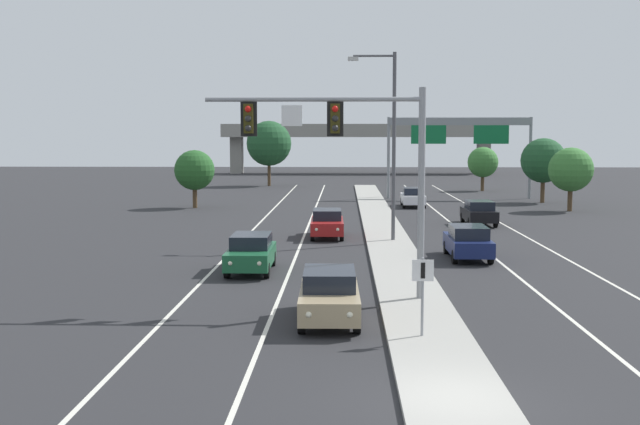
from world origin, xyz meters
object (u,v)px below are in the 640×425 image
object	(u,v)px
car_receding_black	(479,212)
tree_far_right_a	(543,161)
car_oncoming_red	(327,223)
tree_far_left_c	(269,143)
tree_far_right_c	(571,170)
tree_far_left_a	(194,170)
car_receding_white	(413,197)
median_sign_post	(423,285)
overhead_signal_mast	(351,147)
street_lamp_median	(390,135)
car_oncoming_green	(251,252)
car_oncoming_tan	(329,295)
highway_sign_gantry	(460,132)
tree_far_right_b	(483,162)
car_receding_navy	(468,242)

from	to	relation	value
car_receding_black	tree_far_right_a	distance (m)	19.35
car_oncoming_red	tree_far_left_c	size ratio (longest dim) A/B	0.60
tree_far_right_c	tree_far_left_a	xyz separation A→B (m)	(-29.30, 1.80, -0.16)
car_oncoming_red	car_receding_white	bearing A→B (deg)	71.23
median_sign_post	car_receding_white	world-z (taller)	median_sign_post
tree_far_left_c	tree_far_right_a	world-z (taller)	tree_far_left_c
overhead_signal_mast	median_sign_post	world-z (taller)	overhead_signal_mast
street_lamp_median	tree_far_right_c	size ratio (longest dim) A/B	2.05
tree_far_left_a	tree_far_right_a	size ratio (longest dim) A/B	0.83
median_sign_post	tree_far_left_c	xyz separation A→B (m)	(-10.91, 68.19, 3.34)
car_receding_white	car_oncoming_green	bearing A→B (deg)	-107.33
car_receding_white	median_sign_post	bearing A→B (deg)	-94.72
car_oncoming_tan	car_receding_white	distance (m)	39.75
car_oncoming_green	tree_far_left_c	xyz separation A→B (m)	(-4.79, 57.22, 4.11)
car_oncoming_green	tree_far_right_a	world-z (taller)	tree_far_right_a
car_oncoming_green	tree_far_left_c	distance (m)	57.57
car_oncoming_red	highway_sign_gantry	distance (m)	30.81
highway_sign_gantry	tree_far_right_c	world-z (taller)	highway_sign_gantry
car_receding_black	highway_sign_gantry	bearing A→B (deg)	85.05
car_oncoming_green	tree_far_left_c	size ratio (longest dim) A/B	0.59
car_receding_black	tree_far_right_a	world-z (taller)	tree_far_right_a
car_receding_white	car_receding_black	bearing A→B (deg)	-76.26
car_oncoming_green	tree_far_right_a	xyz separation A→B (m)	(21.13, 34.99, 2.83)
tree_far_right_b	street_lamp_median	bearing A→B (deg)	-106.81
car_receding_white	tree_far_right_c	xyz separation A→B (m)	(11.72, -3.28, 2.37)
street_lamp_median	car_oncoming_red	xyz separation A→B (m)	(-3.39, 2.01, -4.97)
car_oncoming_tan	tree_far_right_b	size ratio (longest dim) A/B	0.97
tree_far_right_c	tree_far_right_b	bearing A→B (deg)	96.93
tree_far_right_c	car_receding_white	bearing A→B (deg)	164.36
tree_far_right_a	tree_far_left_a	bearing A→B (deg)	-168.63
highway_sign_gantry	tree_far_left_a	world-z (taller)	highway_sign_gantry
median_sign_post	car_oncoming_green	size ratio (longest dim) A/B	0.49
street_lamp_median	car_receding_black	distance (m)	11.74
overhead_signal_mast	car_receding_black	bearing A→B (deg)	70.25
overhead_signal_mast	highway_sign_gantry	xyz separation A→B (m)	(10.36, 45.18, 0.82)
car_receding_white	tree_far_left_c	size ratio (longest dim) A/B	0.60
car_receding_white	tree_far_right_c	size ratio (longest dim) A/B	0.92
median_sign_post	tree_far_right_a	xyz separation A→B (m)	(15.01, 45.96, 2.06)
overhead_signal_mast	car_receding_white	world-z (taller)	overhead_signal_mast
car_oncoming_green	car_receding_navy	world-z (taller)	same
tree_far_left_a	tree_far_right_a	bearing A→B (deg)	11.37
overhead_signal_mast	tree_far_left_c	bearing A→B (deg)	98.09
car_receding_navy	median_sign_post	bearing A→B (deg)	-103.80
median_sign_post	tree_far_left_c	size ratio (longest dim) A/B	0.29
car_oncoming_red	car_receding_navy	distance (m)	10.14
median_sign_post	car_oncoming_red	distance (m)	22.46
car_oncoming_tan	car_oncoming_green	distance (m)	9.36
car_oncoming_green	tree_far_left_c	bearing A→B (deg)	94.79
street_lamp_median	tree_far_right_b	distance (m)	42.25
street_lamp_median	car_receding_white	distance (m)	22.15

